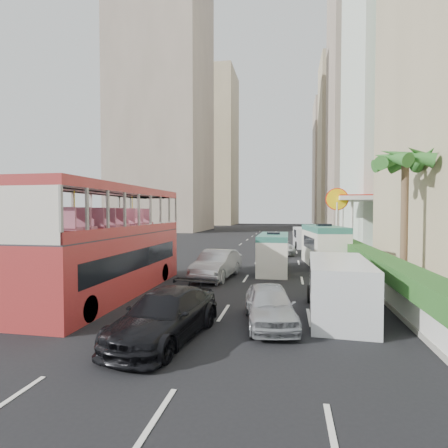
% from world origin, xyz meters
% --- Properties ---
extents(ground_plane, '(200.00, 200.00, 0.00)m').
position_xyz_m(ground_plane, '(0.00, 0.00, 0.00)').
color(ground_plane, black).
rests_on(ground_plane, ground).
extents(double_decker_bus, '(2.50, 11.00, 5.06)m').
position_xyz_m(double_decker_bus, '(-6.00, 0.00, 2.53)').
color(double_decker_bus, '#B22F2D').
rests_on(double_decker_bus, ground).
extents(car_silver_lane_a, '(2.30, 5.13, 1.64)m').
position_xyz_m(car_silver_lane_a, '(-2.07, 4.75, 0.00)').
color(car_silver_lane_a, '#ADAFB4').
rests_on(car_silver_lane_a, ground).
extents(car_silver_lane_b, '(2.26, 4.21, 1.36)m').
position_xyz_m(car_silver_lane_b, '(1.41, -3.06, 0.00)').
color(car_silver_lane_b, '#ADAFB4').
rests_on(car_silver_lane_b, ground).
extents(car_black, '(2.74, 5.24, 1.45)m').
position_xyz_m(car_black, '(-1.65, -5.03, 0.00)').
color(car_black, black).
rests_on(car_black, ground).
extents(van_asset, '(3.33, 5.43, 1.41)m').
position_xyz_m(van_asset, '(1.08, 17.25, 0.00)').
color(van_asset, silver).
rests_on(van_asset, ground).
extents(minibus_near, '(1.83, 5.48, 2.43)m').
position_xyz_m(minibus_near, '(1.08, 7.69, 1.21)').
color(minibus_near, silver).
rests_on(minibus_near, ground).
extents(minibus_far, '(2.89, 6.66, 2.86)m').
position_xyz_m(minibus_far, '(4.53, 10.80, 1.43)').
color(minibus_far, silver).
rests_on(minibus_far, ground).
extents(panel_van_near, '(2.33, 5.29, 2.08)m').
position_xyz_m(panel_van_near, '(3.90, -1.51, 1.04)').
color(panel_van_near, silver).
rests_on(panel_van_near, ground).
extents(panel_van_far, '(2.52, 5.48, 2.14)m').
position_xyz_m(panel_van_far, '(3.81, 24.06, 1.07)').
color(panel_van_far, silver).
rests_on(panel_van_far, ground).
extents(sidewalk, '(6.00, 120.00, 0.18)m').
position_xyz_m(sidewalk, '(9.00, 25.00, 0.09)').
color(sidewalk, '#99968C').
rests_on(sidewalk, ground).
extents(kerb_wall, '(0.30, 44.00, 1.00)m').
position_xyz_m(kerb_wall, '(6.20, 14.00, 0.68)').
color(kerb_wall, silver).
rests_on(kerb_wall, sidewalk).
extents(hedge, '(1.10, 44.00, 0.70)m').
position_xyz_m(hedge, '(6.20, 14.00, 1.53)').
color(hedge, '#2D6626').
rests_on(hedge, kerb_wall).
extents(palm_tree, '(0.36, 0.36, 6.40)m').
position_xyz_m(palm_tree, '(7.80, 4.00, 3.38)').
color(palm_tree, brown).
rests_on(palm_tree, sidewalk).
extents(shell_station, '(6.50, 8.00, 5.50)m').
position_xyz_m(shell_station, '(10.00, 23.00, 2.75)').
color(shell_station, silver).
rests_on(shell_station, ground).
extents(tower_stripe, '(16.00, 18.00, 58.00)m').
position_xyz_m(tower_stripe, '(18.00, 34.00, 29.00)').
color(tower_stripe, white).
rests_on(tower_stripe, ground).
extents(tower_mid, '(16.00, 16.00, 50.00)m').
position_xyz_m(tower_mid, '(18.00, 58.00, 25.00)').
color(tower_mid, tan).
rests_on(tower_mid, ground).
extents(tower_far_a, '(14.00, 14.00, 44.00)m').
position_xyz_m(tower_far_a, '(17.00, 82.00, 22.00)').
color(tower_far_a, '#C0AE89').
rests_on(tower_far_a, ground).
extents(tower_far_b, '(14.00, 14.00, 40.00)m').
position_xyz_m(tower_far_b, '(17.00, 104.00, 20.00)').
color(tower_far_b, tan).
rests_on(tower_far_b, ground).
extents(tower_left_a, '(18.00, 18.00, 52.00)m').
position_xyz_m(tower_left_a, '(-24.00, 55.00, 26.00)').
color(tower_left_a, tan).
rests_on(tower_left_a, ground).
extents(tower_left_b, '(16.00, 16.00, 46.00)m').
position_xyz_m(tower_left_b, '(-22.00, 90.00, 23.00)').
color(tower_left_b, '#C0AE89').
rests_on(tower_left_b, ground).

